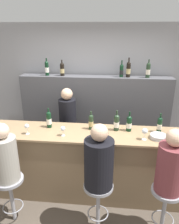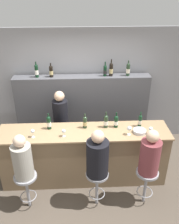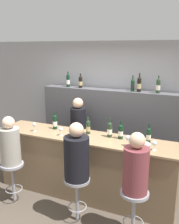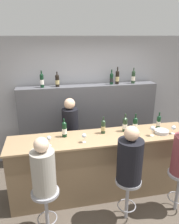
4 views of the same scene
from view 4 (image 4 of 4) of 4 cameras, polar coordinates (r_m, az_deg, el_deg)
name	(u,v)px [view 4 (image 4 of 4)]	position (r m, az deg, el deg)	size (l,w,h in m)	color
ground_plane	(107,203)	(3.90, 4.61, -22.60)	(16.00, 16.00, 0.00)	#4C4238
wall_back	(87,99)	(4.75, -0.77, 3.42)	(6.40, 0.05, 2.60)	gray
bar_counter	(103,165)	(3.81, 3.53, -13.61)	(3.05, 0.64, 1.07)	brown
back_bar_cabinet	(89,123)	(4.70, -0.21, -2.89)	(2.86, 0.28, 1.65)	#4C4C51
wine_bottle_counter_0	(64,129)	(3.49, -6.59, -4.48)	(0.08, 0.08, 0.31)	black
wine_bottle_counter_1	(103,126)	(3.60, 3.63, -3.80)	(0.07, 0.07, 0.29)	#233823
wine_bottle_counter_2	(125,124)	(3.71, 9.25, -3.18)	(0.08, 0.08, 0.31)	#233823
wine_bottle_counter_3	(135,124)	(3.78, 11.84, -3.03)	(0.08, 0.08, 0.30)	black
wine_bottle_counter_4	(159,122)	(3.97, 17.61, -2.45)	(0.07, 0.07, 0.29)	black
wine_bottle_backbar_0	(42,80)	(4.33, -12.34, 8.08)	(0.07, 0.07, 0.32)	black
wine_bottle_backbar_1	(57,80)	(4.34, -8.42, 8.15)	(0.08, 0.08, 0.29)	black
wine_bottle_backbar_2	(111,78)	(4.54, 5.76, 8.70)	(0.07, 0.07, 0.30)	black
wine_bottle_backbar_3	(117,77)	(4.58, 7.27, 9.02)	(0.08, 0.08, 0.35)	black
wine_bottle_backbar_4	(133,77)	(4.71, 11.38, 9.00)	(0.08, 0.08, 0.32)	#233823
wine_glass_0	(49,138)	(3.26, -10.54, -6.81)	(0.07, 0.07, 0.16)	silver
wine_glass_1	(84,136)	(3.30, -1.43, -6.27)	(0.07, 0.07, 0.14)	silver
wine_glass_2	(153,129)	(3.65, 16.19, -4.20)	(0.08, 0.08, 0.17)	silver
wine_glass_3	(174,128)	(3.84, 21.12, -3.91)	(0.07, 0.07, 0.14)	silver
metal_bowl	(162,132)	(3.82, 18.34, -4.90)	(0.23, 0.23, 0.05)	#B7B7BC
bar_stool_left	(46,200)	(3.19, -11.34, -21.69)	(0.37, 0.37, 0.68)	gray
guest_seated_left	(43,169)	(2.90, -11.98, -14.43)	(0.31, 0.31, 0.78)	gray
bar_stool_middle	(128,188)	(3.37, 9.97, -19.08)	(0.37, 0.37, 0.68)	gray
guest_seated_middle	(130,158)	(3.08, 10.51, -11.80)	(0.35, 0.35, 0.82)	black
bar_stool_right	(179,181)	(3.71, 22.41, -16.33)	(0.37, 0.37, 0.68)	gray
bartender	(71,139)	(4.25, -4.93, -7.14)	(0.30, 0.30, 1.53)	black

